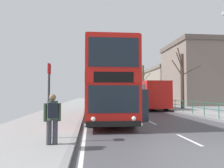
# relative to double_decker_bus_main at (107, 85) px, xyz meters

# --- Properties ---
(ground) EXTENTS (15.80, 140.00, 0.20)m
(ground) POSITION_rel_double_decker_bus_main_xyz_m (1.86, -9.57, -2.32)
(ground) COLOR #4A4A4F
(double_decker_bus_main) EXTENTS (3.20, 11.60, 4.50)m
(double_decker_bus_main) POSITION_rel_double_decker_bus_main_xyz_m (0.00, 0.00, 0.00)
(double_decker_bus_main) COLOR red
(double_decker_bus_main) RESTS_ON ground
(background_bus_far_lane) EXTENTS (2.79, 10.23, 3.01)m
(background_bus_far_lane) POSITION_rel_double_decker_bus_main_xyz_m (5.33, 9.39, -0.70)
(background_bus_far_lane) COLOR red
(background_bus_far_lane) RESTS_ON ground
(pedestrian_railing_far_kerb) EXTENTS (0.05, 29.04, 1.02)m
(pedestrian_railing_far_kerb) POSITION_rel_double_decker_bus_main_xyz_m (7.03, 3.85, -1.53)
(pedestrian_railing_far_kerb) COLOR #236B4C
(pedestrian_railing_far_kerb) RESTS_ON ground
(pedestrian_with_backpack) EXTENTS (0.55, 0.57, 1.60)m
(pedestrian_with_backpack) POSITION_rel_double_decker_bus_main_xyz_m (-2.34, -7.82, -1.29)
(pedestrian_with_backpack) COLOR #383842
(pedestrian_with_backpack) RESTS_ON ground
(bus_stop_sign_near) EXTENTS (0.08, 0.44, 2.72)m
(bus_stop_sign_near) POSITION_rel_double_decker_bus_main_xyz_m (-2.65, -6.82, -0.54)
(bus_stop_sign_near) COLOR #2D2D33
(bus_stop_sign_near) RESTS_ON ground
(bare_tree_far_00) EXTENTS (1.97, 1.94, 6.86)m
(bare_tree_far_00) POSITION_rel_double_decker_bus_main_xyz_m (8.52, 22.55, 1.30)
(bare_tree_far_00) COLOR brown
(bare_tree_far_00) RESTS_ON ground
(bare_tree_far_01) EXTENTS (3.06, 1.40, 6.42)m
(bare_tree_far_01) POSITION_rel_double_decker_bus_main_xyz_m (8.83, 6.94, 0.97)
(bare_tree_far_01) COLOR #423328
(bare_tree_far_01) RESTS_ON ground
(bare_tree_far_02) EXTENTS (2.73, 2.78, 7.03)m
(bare_tree_far_02) POSITION_rel_double_decker_bus_main_xyz_m (8.83, 27.56, 1.20)
(bare_tree_far_02) COLOR brown
(bare_tree_far_02) RESTS_ON ground
(background_building_00) EXTENTS (13.40, 17.35, 8.24)m
(background_building_00) POSITION_rel_double_decker_bus_main_xyz_m (20.46, 37.06, 1.79)
(background_building_00) COLOR gray
(background_building_00) RESTS_ON ground
(background_building_01) EXTENTS (10.26, 10.53, 10.06)m
(background_building_01) POSITION_rel_double_decker_bus_main_xyz_m (16.98, 17.59, 2.71)
(background_building_01) COLOR slate
(background_building_01) RESTS_ON ground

